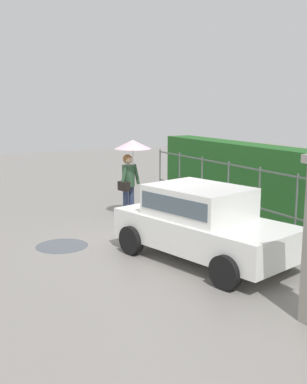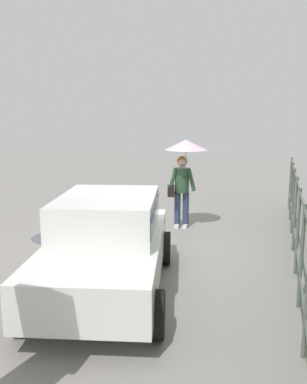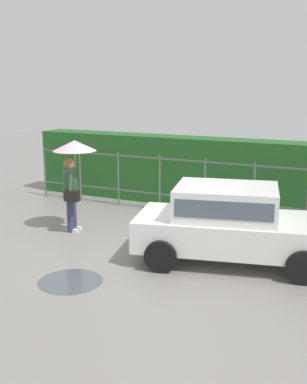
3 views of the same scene
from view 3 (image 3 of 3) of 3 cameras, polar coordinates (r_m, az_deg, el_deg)
ground_plane at (r=10.02m, az=0.85°, el=-6.86°), size 40.00×40.00×0.00m
car at (r=9.28m, az=9.16°, el=-3.43°), size 3.98×2.51×1.48m
pedestrian at (r=11.03m, az=-9.58°, el=3.39°), size 0.99×0.99×2.12m
fence_section at (r=12.32m, az=6.12°, el=0.87°), size 10.25×0.05×1.50m
hedge_row at (r=13.27m, az=7.65°, el=2.24°), size 11.20×0.90×1.90m
puddle_near at (r=8.62m, az=-9.89°, el=-10.46°), size 1.14×1.14×0.00m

